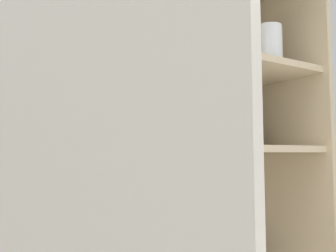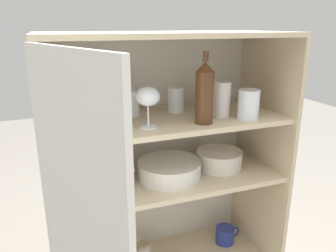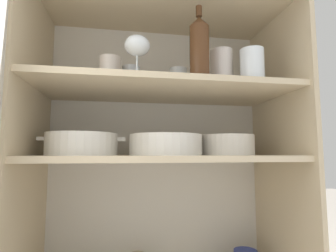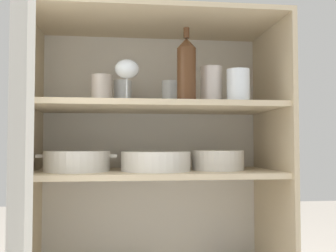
{
  "view_description": "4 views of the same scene",
  "coord_description": "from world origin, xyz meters",
  "px_view_note": "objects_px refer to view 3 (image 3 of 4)",
  "views": [
    {
      "loc": [
        -0.47,
        -0.62,
        0.68
      ],
      "look_at": [
        0.01,
        0.21,
        0.76
      ],
      "focal_mm": 35.0,
      "sensor_mm": 36.0,
      "label": 1
    },
    {
      "loc": [
        -0.43,
        -0.97,
        1.3
      ],
      "look_at": [
        0.02,
        0.23,
        0.9
      ],
      "focal_mm": 35.0,
      "sensor_mm": 36.0,
      "label": 2
    },
    {
      "loc": [
        -0.15,
        -0.75,
        0.71
      ],
      "look_at": [
        0.02,
        0.22,
        0.81
      ],
      "focal_mm": 28.0,
      "sensor_mm": 36.0,
      "label": 3
    },
    {
      "loc": [
        -0.12,
        -1.28,
        0.8
      ],
      "look_at": [
        0.05,
        0.2,
        0.87
      ],
      "focal_mm": 42.0,
      "sensor_mm": 36.0,
      "label": 4
    }
  ],
  "objects_px": {
    "wine_bottle": "(199,48)",
    "mixing_bowl_large": "(228,144)",
    "plate_stack_white": "(167,145)",
    "casserole_dish": "(82,144)"
  },
  "relations": [
    {
      "from": "plate_stack_white",
      "to": "casserole_dish",
      "type": "relative_size",
      "value": 0.88
    },
    {
      "from": "plate_stack_white",
      "to": "casserole_dish",
      "type": "xyz_separation_m",
      "value": [
        -0.29,
        0.01,
        0.0
      ]
    },
    {
      "from": "mixing_bowl_large",
      "to": "plate_stack_white",
      "type": "bearing_deg",
      "value": -174.74
    },
    {
      "from": "plate_stack_white",
      "to": "mixing_bowl_large",
      "type": "height_order",
      "value": "mixing_bowl_large"
    },
    {
      "from": "wine_bottle",
      "to": "casserole_dish",
      "type": "height_order",
      "value": "wine_bottle"
    },
    {
      "from": "wine_bottle",
      "to": "casserole_dish",
      "type": "xyz_separation_m",
      "value": [
        -0.39,
        0.11,
        -0.33
      ]
    },
    {
      "from": "wine_bottle",
      "to": "plate_stack_white",
      "type": "distance_m",
      "value": 0.35
    },
    {
      "from": "wine_bottle",
      "to": "mixing_bowl_large",
      "type": "xyz_separation_m",
      "value": [
        0.14,
        0.12,
        -0.32
      ]
    },
    {
      "from": "mixing_bowl_large",
      "to": "casserole_dish",
      "type": "distance_m",
      "value": 0.53
    },
    {
      "from": "mixing_bowl_large",
      "to": "casserole_dish",
      "type": "bearing_deg",
      "value": -178.95
    }
  ]
}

